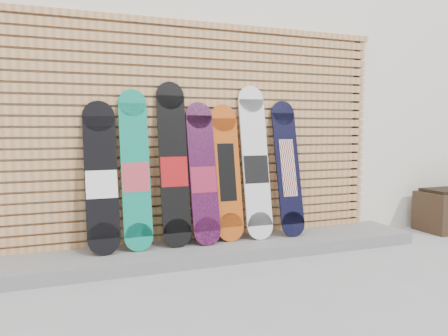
{
  "coord_description": "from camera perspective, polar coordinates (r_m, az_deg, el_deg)",
  "views": [
    {
      "loc": [
        -1.39,
        -3.26,
        1.24
      ],
      "look_at": [
        0.13,
        0.75,
        0.85
      ],
      "focal_mm": 35.0,
      "sensor_mm": 36.0,
      "label": 1
    }
  ],
  "objects": [
    {
      "name": "snowboard_4",
      "position": [
        4.38,
        0.35,
        -0.56
      ],
      "size": [
        0.28,
        0.28,
        1.37
      ],
      "color": "#C25114",
      "rests_on": "concrete_step"
    },
    {
      "name": "building",
      "position": [
        7.04,
        -5.26,
        9.73
      ],
      "size": [
        12.0,
        5.0,
        3.6
      ],
      "primitive_type": "cube",
      "color": "white",
      "rests_on": "ground"
    },
    {
      "name": "snowboard_0",
      "position": [
        4.08,
        -15.73,
        -1.24
      ],
      "size": [
        0.29,
        0.33,
        1.38
      ],
      "color": "black",
      "rests_on": "concrete_step"
    },
    {
      "name": "snowboard_3",
      "position": [
        4.27,
        -2.76,
        -0.73
      ],
      "size": [
        0.27,
        0.34,
        1.38
      ],
      "color": "black",
      "rests_on": "concrete_step"
    },
    {
      "name": "snowboard_2",
      "position": [
        4.19,
        -6.59,
        0.42
      ],
      "size": [
        0.27,
        0.3,
        1.57
      ],
      "color": "black",
      "rests_on": "concrete_step"
    },
    {
      "name": "snowboard_1",
      "position": [
        4.12,
        -11.49,
        -0.31
      ],
      "size": [
        0.26,
        0.31,
        1.49
      ],
      "color": "#0E876B",
      "rests_on": "concrete_step"
    },
    {
      "name": "ground",
      "position": [
        3.76,
        2.23,
        -14.09
      ],
      "size": [
        80.0,
        80.0,
        0.0
      ],
      "primitive_type": "plane",
      "color": "#969699",
      "rests_on": "ground"
    },
    {
      "name": "concrete_step",
      "position": [
        4.3,
        -3.27,
        -10.76
      ],
      "size": [
        4.6,
        0.7,
        0.12
      ],
      "primitive_type": "cube",
      "color": "slate",
      "rests_on": "ground"
    },
    {
      "name": "snowboard_5",
      "position": [
        4.48,
        4.12,
        0.67
      ],
      "size": [
        0.28,
        0.32,
        1.56
      ],
      "color": "white",
      "rests_on": "concrete_step"
    },
    {
      "name": "slat_wall",
      "position": [
        4.41,
        -4.49,
        4.76
      ],
      "size": [
        4.26,
        0.08,
        2.29
      ],
      "color": "tan",
      "rests_on": "ground"
    },
    {
      "name": "snowboard_6",
      "position": [
        4.65,
        8.33,
        0.03
      ],
      "size": [
        0.27,
        0.33,
        1.42
      ],
      "color": "black",
      "rests_on": "concrete_step"
    }
  ]
}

